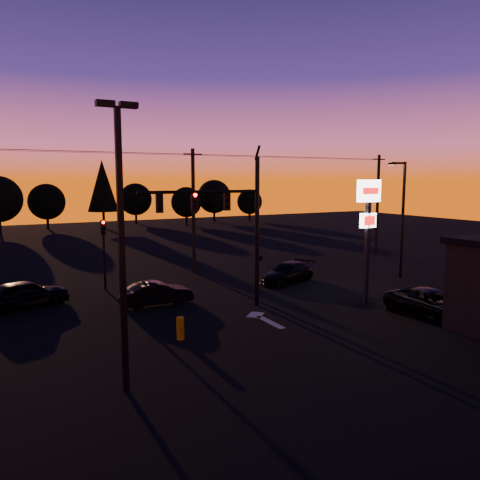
# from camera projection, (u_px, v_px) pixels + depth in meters

# --- Properties ---
(ground) EXTENTS (120.00, 120.00, 0.00)m
(ground) POSITION_uv_depth(u_px,v_px,m) (273.00, 330.00, 21.32)
(ground) COLOR black
(ground) RESTS_ON ground
(lane_arrow) EXTENTS (1.20, 3.10, 0.01)m
(lane_arrow) POSITION_uv_depth(u_px,v_px,m) (263.00, 319.00, 23.01)
(lane_arrow) COLOR beige
(lane_arrow) RESTS_ON ground
(traffic_signal_mast) EXTENTS (6.79, 0.52, 8.58)m
(traffic_signal_mast) POSITION_uv_depth(u_px,v_px,m) (231.00, 216.00, 24.13)
(traffic_signal_mast) COLOR black
(traffic_signal_mast) RESTS_ON ground
(secondary_signal) EXTENTS (0.30, 0.31, 4.35)m
(secondary_signal) POSITION_uv_depth(u_px,v_px,m) (104.00, 244.00, 28.64)
(secondary_signal) COLOR black
(secondary_signal) RESTS_ON ground
(parking_lot_light) EXTENTS (1.25, 0.30, 9.14)m
(parking_lot_light) POSITION_uv_depth(u_px,v_px,m) (121.00, 229.00, 14.50)
(parking_lot_light) COLOR black
(parking_lot_light) RESTS_ON ground
(pylon_sign) EXTENTS (1.50, 0.28, 6.80)m
(pylon_sign) POSITION_uv_depth(u_px,v_px,m) (368.00, 215.00, 25.29)
(pylon_sign) COLOR black
(pylon_sign) RESTS_ON ground
(streetlight) EXTENTS (1.55, 0.35, 8.00)m
(streetlight) POSITION_uv_depth(u_px,v_px,m) (402.00, 214.00, 32.09)
(streetlight) COLOR black
(streetlight) RESTS_ON ground
(utility_pole_1) EXTENTS (1.40, 0.26, 9.00)m
(utility_pole_1) POSITION_uv_depth(u_px,v_px,m) (193.00, 210.00, 33.90)
(utility_pole_1) COLOR black
(utility_pole_1) RESTS_ON ground
(utility_pole_2) EXTENTS (1.40, 0.26, 9.00)m
(utility_pole_2) POSITION_uv_depth(u_px,v_px,m) (377.00, 204.00, 42.35)
(utility_pole_2) COLOR black
(utility_pole_2) RESTS_ON ground
(power_wires) EXTENTS (36.00, 1.22, 0.07)m
(power_wires) POSITION_uv_depth(u_px,v_px,m) (193.00, 155.00, 33.39)
(power_wires) COLOR black
(power_wires) RESTS_ON ground
(bollard) EXTENTS (0.33, 0.33, 0.98)m
(bollard) POSITION_uv_depth(u_px,v_px,m) (180.00, 328.00, 19.99)
(bollard) COLOR #B77800
(bollard) RESTS_ON ground
(tree_3) EXTENTS (4.95, 4.95, 6.22)m
(tree_3) POSITION_uv_depth(u_px,v_px,m) (47.00, 202.00, 64.38)
(tree_3) COLOR black
(tree_3) RESTS_ON ground
(tree_4) EXTENTS (4.18, 4.18, 9.50)m
(tree_4) POSITION_uv_depth(u_px,v_px,m) (103.00, 186.00, 64.76)
(tree_4) COLOR black
(tree_4) RESTS_ON ground
(tree_5) EXTENTS (4.95, 4.95, 6.22)m
(tree_5) POSITION_uv_depth(u_px,v_px,m) (136.00, 199.00, 72.23)
(tree_5) COLOR black
(tree_5) RESTS_ON ground
(tree_6) EXTENTS (4.54, 4.54, 5.71)m
(tree_6) POSITION_uv_depth(u_px,v_px,m) (186.00, 202.00, 69.85)
(tree_6) COLOR black
(tree_6) RESTS_ON ground
(tree_7) EXTENTS (5.36, 5.36, 6.74)m
(tree_7) POSITION_uv_depth(u_px,v_px,m) (214.00, 197.00, 75.21)
(tree_7) COLOR black
(tree_7) RESTS_ON ground
(tree_8) EXTENTS (4.12, 4.12, 5.19)m
(tree_8) POSITION_uv_depth(u_px,v_px,m) (250.00, 202.00, 77.27)
(tree_8) COLOR black
(tree_8) RESTS_ON ground
(car_left) EXTENTS (4.74, 3.04, 1.50)m
(car_left) POSITION_uv_depth(u_px,v_px,m) (26.00, 294.00, 24.93)
(car_left) COLOR black
(car_left) RESTS_ON ground
(car_mid) EXTENTS (3.89, 1.38, 1.28)m
(car_mid) POSITION_uv_depth(u_px,v_px,m) (157.00, 293.00, 25.53)
(car_mid) COLOR black
(car_mid) RESTS_ON ground
(car_right) EXTENTS (4.83, 3.30, 1.30)m
(car_right) POSITION_uv_depth(u_px,v_px,m) (288.00, 273.00, 31.05)
(car_right) COLOR black
(car_right) RESTS_ON ground
(suv_parked) EXTENTS (2.47, 5.03, 1.37)m
(suv_parked) POSITION_uv_depth(u_px,v_px,m) (434.00, 304.00, 23.16)
(suv_parked) COLOR black
(suv_parked) RESTS_ON ground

